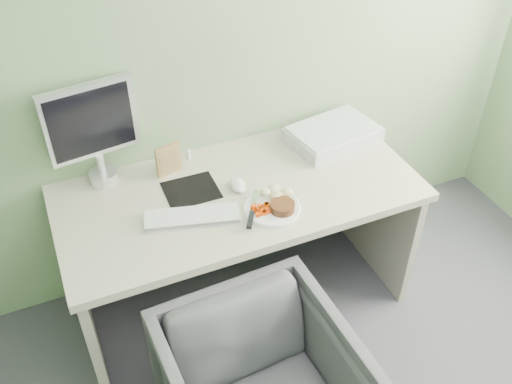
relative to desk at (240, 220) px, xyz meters
name	(u,v)px	position (x,y,z in m)	size (l,w,h in m)	color
wall_back	(203,24)	(0.00, 0.38, 0.80)	(3.50, 3.50, 0.00)	gray
desk	(240,220)	(0.00, 0.00, 0.00)	(1.60, 0.75, 0.73)	#B8AD9A
plate	(272,208)	(0.08, -0.18, 0.19)	(0.24, 0.24, 0.01)	white
steak	(282,207)	(0.11, -0.21, 0.21)	(0.11, 0.11, 0.03)	black
potato_pile	(275,192)	(0.12, -0.12, 0.22)	(0.11, 0.08, 0.06)	tan
carrot_heap	(262,208)	(0.03, -0.19, 0.22)	(0.06, 0.05, 0.04)	#D83D04
steak_knife	(252,214)	(-0.02, -0.20, 0.21)	(0.14, 0.22, 0.02)	silver
mousepad	(191,190)	(-0.20, 0.08, 0.18)	(0.23, 0.20, 0.00)	black
keyboard	(192,216)	(-0.25, -0.10, 0.20)	(0.39, 0.12, 0.02)	white
computer_mouse	(238,185)	(0.00, 0.01, 0.20)	(0.06, 0.11, 0.04)	white
photo_frame	(169,160)	(-0.24, 0.24, 0.26)	(0.12, 0.01, 0.15)	olive
eyedrop_bottle	(188,154)	(-0.13, 0.31, 0.21)	(0.02, 0.02, 0.06)	white
scanner	(333,135)	(0.57, 0.18, 0.22)	(0.43, 0.28, 0.07)	#B7B8BE
monitor	(93,129)	(-0.53, 0.31, 0.45)	(0.40, 0.13, 0.48)	silver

